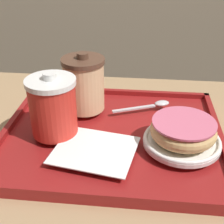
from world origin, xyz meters
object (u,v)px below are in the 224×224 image
object	(u,v)px
coffee_cup_rear	(84,84)
donut_chocolate_glazed	(183,130)
coffee_cup_front	(53,106)
spoon	(154,105)

from	to	relation	value
coffee_cup_rear	donut_chocolate_glazed	distance (m)	0.24
coffee_cup_front	coffee_cup_rear	distance (m)	0.11
coffee_cup_rear	donut_chocolate_glazed	world-z (taller)	coffee_cup_rear
coffee_cup_rear	spoon	distance (m)	0.17
coffee_cup_front	donut_chocolate_glazed	world-z (taller)	coffee_cup_front
donut_chocolate_glazed	coffee_cup_rear	bearing A→B (deg)	150.00
donut_chocolate_glazed	spoon	bearing A→B (deg)	109.37
coffee_cup_front	donut_chocolate_glazed	size ratio (longest dim) A/B	1.04
coffee_cup_front	coffee_cup_rear	world-z (taller)	coffee_cup_rear
donut_chocolate_glazed	spoon	distance (m)	0.15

